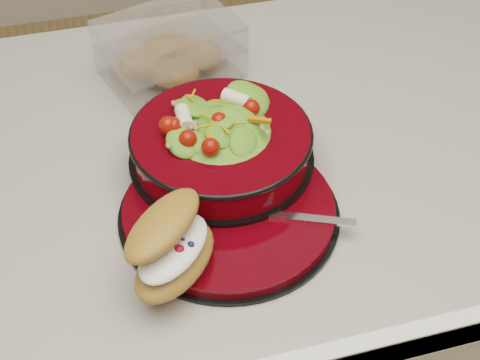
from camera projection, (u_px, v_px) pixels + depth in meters
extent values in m
cube|color=white|center=(323.00, 305.00, 1.32)|extent=(1.16, 0.66, 0.86)
cube|color=#A6A199|center=(349.00, 131.00, 1.01)|extent=(1.24, 0.74, 0.04)
cube|color=white|center=(468.00, 327.00, 0.76)|extent=(1.24, 0.02, 0.05)
cylinder|color=black|center=(229.00, 214.00, 0.85)|extent=(0.28, 0.28, 0.01)
cylinder|color=#530207|center=(229.00, 209.00, 0.85)|extent=(0.27, 0.27, 0.01)
torus|color=black|center=(239.00, 211.00, 0.84)|extent=(0.15, 0.15, 0.01)
cylinder|color=black|center=(222.00, 158.00, 0.90)|extent=(0.25, 0.25, 0.01)
cylinder|color=#530207|center=(221.00, 144.00, 0.88)|extent=(0.23, 0.23, 0.04)
torus|color=black|center=(221.00, 133.00, 0.87)|extent=(0.24, 0.24, 0.01)
ellipsoid|color=#468424|center=(221.00, 133.00, 0.87)|extent=(0.20, 0.20, 0.08)
sphere|color=#BA1207|center=(257.00, 100.00, 0.85)|extent=(0.02, 0.02, 0.02)
sphere|color=#BA1207|center=(230.00, 84.00, 0.87)|extent=(0.02, 0.02, 0.02)
sphere|color=#BA1207|center=(194.00, 90.00, 0.87)|extent=(0.02, 0.02, 0.02)
sphere|color=#BA1207|center=(182.00, 113.00, 0.83)|extent=(0.02, 0.02, 0.02)
sphere|color=#BA1207|center=(209.00, 130.00, 0.81)|extent=(0.02, 0.02, 0.02)
sphere|color=#BA1207|center=(248.00, 123.00, 0.82)|extent=(0.02, 0.02, 0.02)
cylinder|color=silver|center=(236.00, 83.00, 0.88)|extent=(0.04, 0.04, 0.02)
cylinder|color=silver|center=(183.00, 102.00, 0.85)|extent=(0.04, 0.04, 0.02)
cube|color=orange|center=(209.00, 124.00, 0.81)|extent=(0.03, 0.03, 0.01)
cube|color=orange|center=(260.00, 104.00, 0.84)|extent=(0.03, 0.02, 0.01)
ellipsoid|color=#A76D33|center=(175.00, 261.00, 0.76)|extent=(0.14, 0.14, 0.04)
ellipsoid|color=white|center=(174.00, 248.00, 0.74)|extent=(0.12, 0.12, 0.02)
ellipsoid|color=#A76D33|center=(169.00, 224.00, 0.74)|extent=(0.13, 0.13, 0.03)
sphere|color=#B90D1D|center=(155.00, 249.00, 0.73)|extent=(0.01, 0.01, 0.01)
sphere|color=#B90D1D|center=(179.00, 250.00, 0.73)|extent=(0.01, 0.01, 0.01)
sphere|color=#191947|center=(166.00, 243.00, 0.74)|extent=(0.01, 0.01, 0.01)
sphere|color=#191947|center=(183.00, 242.00, 0.74)|extent=(0.01, 0.01, 0.01)
sphere|color=#191947|center=(174.00, 247.00, 0.73)|extent=(0.01, 0.01, 0.01)
sphere|color=#191947|center=(191.00, 245.00, 0.74)|extent=(0.01, 0.01, 0.01)
sphere|color=#191947|center=(160.00, 253.00, 0.73)|extent=(0.01, 0.01, 0.01)
cube|color=silver|center=(305.00, 218.00, 0.82)|extent=(0.12, 0.06, 0.00)
cube|color=silver|center=(244.00, 211.00, 0.83)|extent=(0.04, 0.03, 0.00)
cube|color=white|center=(171.00, 62.00, 1.06)|extent=(0.23, 0.20, 0.05)
cube|color=white|center=(169.00, 36.00, 1.03)|extent=(0.23, 0.20, 0.04)
ellipsoid|color=#A76D33|center=(142.00, 64.00, 1.05)|extent=(0.08, 0.06, 0.04)
ellipsoid|color=#A76D33|center=(199.00, 56.00, 1.07)|extent=(0.08, 0.06, 0.04)
ellipsoid|color=#A76D33|center=(166.00, 48.00, 1.08)|extent=(0.08, 0.06, 0.04)
ellipsoid|color=#A76D33|center=(175.00, 73.00, 1.03)|extent=(0.08, 0.06, 0.04)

